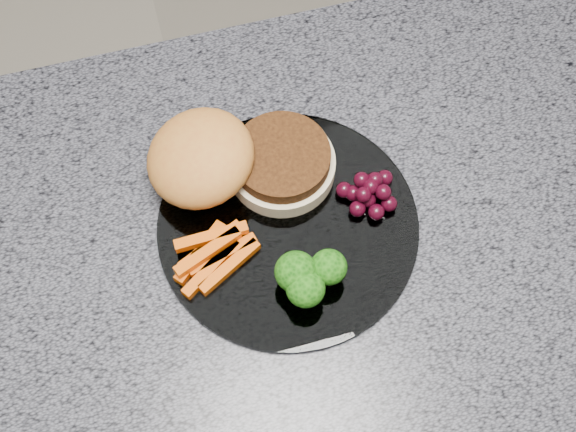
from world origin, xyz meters
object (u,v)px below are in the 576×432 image
object	(u,v)px
burger	(230,162)
grape_bunch	(370,192)
island_cabinet	(254,393)
plate	(288,226)

from	to	relation	value
burger	grape_bunch	world-z (taller)	burger
burger	grape_bunch	distance (m)	0.14
island_cabinet	burger	bearing A→B (deg)	78.16
plate	burger	distance (m)	0.09
island_cabinet	plate	distance (m)	0.48
plate	grape_bunch	world-z (taller)	grape_bunch
burger	grape_bunch	bearing A→B (deg)	-20.90
plate	grape_bunch	distance (m)	0.09
grape_bunch	island_cabinet	bearing A→B (deg)	-161.66
island_cabinet	grape_bunch	xyz separation A→B (m)	(0.15, 0.05, 0.49)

